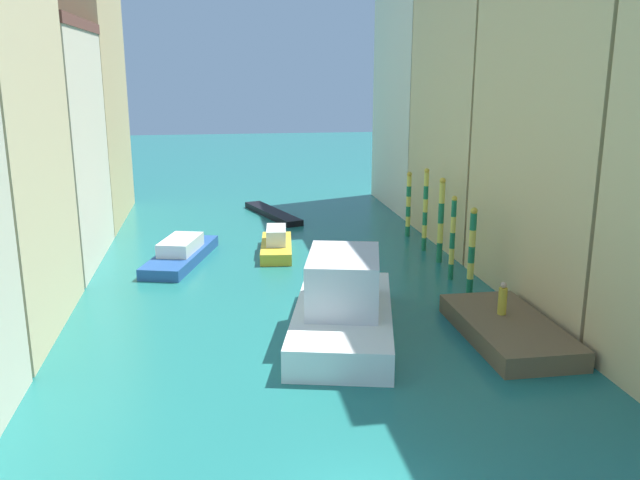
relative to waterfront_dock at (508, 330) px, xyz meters
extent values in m
plane|color=#1E6B66|center=(-8.07, 14.78, -0.40)|extent=(154.00, 154.00, 0.00)
cube|color=beige|center=(-21.46, 14.62, 5.94)|extent=(6.67, 10.38, 12.69)
cube|color=brown|center=(-21.46, 14.62, 12.57)|extent=(6.80, 10.59, 0.57)
cube|color=#DBB77A|center=(-21.46, 25.86, 7.98)|extent=(6.67, 11.73, 16.76)
cube|color=#DBB77A|center=(5.33, 4.07, 9.14)|extent=(6.67, 11.97, 19.07)
cube|color=#DBB77A|center=(5.33, 15.89, 7.48)|extent=(6.67, 11.13, 15.75)
cube|color=beige|center=(5.33, 27.02, 9.71)|extent=(6.67, 10.83, 20.22)
cube|color=brown|center=(0.00, 0.00, 0.00)|extent=(3.39, 7.02, 0.80)
cylinder|color=gold|center=(0.02, 0.73, 0.96)|extent=(0.36, 0.36, 1.13)
sphere|color=tan|center=(0.02, 0.73, 1.66)|extent=(0.26, 0.26, 0.26)
cylinder|color=#197247|center=(0.51, 5.51, 0.00)|extent=(0.31, 0.31, 0.81)
cylinder|color=#E5D14C|center=(0.51, 5.51, 0.81)|extent=(0.31, 0.31, 0.81)
cylinder|color=#197247|center=(0.51, 5.51, 1.62)|extent=(0.31, 0.31, 0.81)
cylinder|color=#E5D14C|center=(0.51, 5.51, 2.43)|extent=(0.31, 0.31, 0.81)
cylinder|color=#197247|center=(0.51, 5.51, 3.23)|extent=(0.31, 0.31, 0.81)
sphere|color=gold|center=(0.51, 5.51, 3.76)|extent=(0.34, 0.34, 0.34)
cylinder|color=#197247|center=(0.44, 7.96, 0.02)|extent=(0.26, 0.26, 0.84)
cylinder|color=#E5D14C|center=(0.44, 7.96, 0.86)|extent=(0.26, 0.26, 0.84)
cylinder|color=#197247|center=(0.44, 7.96, 1.70)|extent=(0.26, 0.26, 0.84)
cylinder|color=#E5D14C|center=(0.44, 7.96, 2.54)|extent=(0.26, 0.26, 0.84)
cylinder|color=#197247|center=(0.44, 7.96, 3.38)|extent=(0.26, 0.26, 0.84)
sphere|color=gold|center=(0.44, 7.96, 3.90)|extent=(0.29, 0.29, 0.29)
cylinder|color=#197247|center=(0.90, 11.14, 0.17)|extent=(0.32, 0.32, 1.14)
cylinder|color=#E5D14C|center=(0.90, 11.14, 1.31)|extent=(0.32, 0.32, 1.14)
cylinder|color=#197247|center=(0.90, 11.14, 2.45)|extent=(0.32, 0.32, 1.14)
cylinder|color=#E5D14C|center=(0.90, 11.14, 3.59)|extent=(0.32, 0.32, 1.14)
sphere|color=gold|center=(0.90, 11.14, 4.28)|extent=(0.35, 0.35, 0.35)
cylinder|color=#197247|center=(0.82, 13.71, 0.00)|extent=(0.28, 0.28, 0.79)
cylinder|color=#E5D14C|center=(0.82, 13.71, 0.79)|extent=(0.28, 0.28, 0.79)
cylinder|color=#197247|center=(0.82, 13.71, 1.58)|extent=(0.28, 0.28, 0.79)
cylinder|color=#E5D14C|center=(0.82, 13.71, 2.37)|extent=(0.28, 0.28, 0.79)
cylinder|color=#197247|center=(0.82, 13.71, 3.16)|extent=(0.28, 0.28, 0.79)
cylinder|color=#E5D14C|center=(0.82, 13.71, 3.96)|extent=(0.28, 0.28, 0.79)
sphere|color=gold|center=(0.82, 13.71, 4.46)|extent=(0.31, 0.31, 0.31)
cylinder|color=#197247|center=(0.86, 17.34, -0.07)|extent=(0.30, 0.30, 0.66)
cylinder|color=#E5D14C|center=(0.86, 17.34, 0.60)|extent=(0.30, 0.30, 0.66)
cylinder|color=#197247|center=(0.86, 17.34, 1.26)|extent=(0.30, 0.30, 0.66)
cylinder|color=#E5D14C|center=(0.86, 17.34, 1.92)|extent=(0.30, 0.30, 0.66)
cylinder|color=#197247|center=(0.86, 17.34, 2.59)|extent=(0.30, 0.30, 0.66)
cylinder|color=#E5D14C|center=(0.86, 17.34, 3.25)|extent=(0.30, 0.30, 0.66)
sphere|color=gold|center=(0.86, 17.34, 3.70)|extent=(0.33, 0.33, 0.33)
cube|color=white|center=(-6.51, 1.60, 0.21)|extent=(5.99, 10.10, 1.22)
cube|color=silver|center=(-6.51, 1.60, 1.92)|extent=(3.74, 4.81, 2.20)
cube|color=black|center=(-7.38, 24.86, -0.19)|extent=(3.74, 8.01, 0.43)
cube|color=gold|center=(-8.07, 14.43, -0.06)|extent=(2.34, 5.64, 0.67)
cube|color=silver|center=(-8.07, 14.43, 0.73)|extent=(1.38, 2.56, 0.91)
cube|color=#234C93|center=(-13.60, 13.55, -0.09)|extent=(4.25, 7.99, 0.62)
cube|color=silver|center=(-13.60, 13.55, 0.59)|extent=(2.59, 3.72, 0.75)
camera|label=1|loc=(-11.49, -23.66, 10.22)|focal=37.28mm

